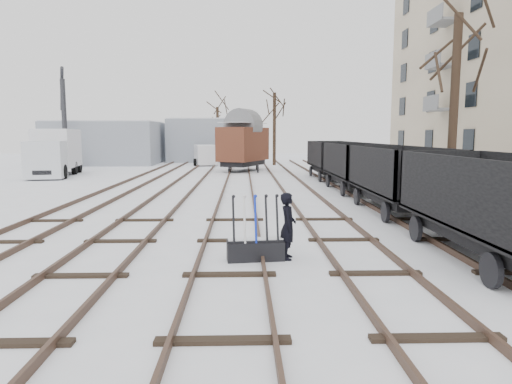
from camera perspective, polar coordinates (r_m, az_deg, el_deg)
ground at (r=9.46m, az=-3.34°, el=-10.43°), size 120.00×120.00×0.00m
tracks at (r=22.86m, az=-2.32°, el=0.21°), size 13.90×52.00×0.16m
shed_left at (r=46.94m, az=-18.15°, el=5.89°), size 10.00×8.00×4.10m
shed_right at (r=49.20m, az=-6.65°, el=6.48°), size 7.00×6.00×4.50m
ground_frame at (r=10.49m, az=-0.06°, el=-7.03°), size 1.34×0.56×1.49m
worker at (r=10.53m, az=4.02°, el=-4.27°), size 0.42×0.60×1.55m
freight_wagon_a at (r=11.70m, az=27.68°, el=-3.21°), size 2.35×5.88×2.40m
freight_wagon_b at (r=17.50m, az=17.45°, el=0.50°), size 2.35×5.88×2.40m
freight_wagon_c at (r=23.61m, az=12.41°, el=2.33°), size 2.35×5.88×2.40m
freight_wagon_d at (r=29.84m, az=9.45°, el=3.40°), size 2.35×5.88×2.40m
box_van_wagon at (r=35.52m, az=-1.59°, el=6.14°), size 4.39×5.53×3.75m
lorry at (r=34.28m, az=-23.86°, el=4.61°), size 3.07×7.32×3.22m
panel_van at (r=42.94m, az=-6.32°, el=4.67°), size 2.60×4.49×1.86m
crane at (r=42.72m, az=-22.62°, el=5.83°), size 2.21×5.03×8.46m
tree_near at (r=17.54m, az=23.45°, el=8.63°), size 0.30×0.30×6.95m
tree_far_left at (r=51.09m, az=-4.82°, el=7.28°), size 0.30×0.30×5.84m
tree_far_right at (r=42.49m, az=2.31°, el=7.85°), size 0.30×0.30×6.64m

